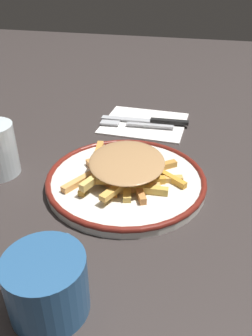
# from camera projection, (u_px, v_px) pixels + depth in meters

# --- Properties ---
(ground_plane) EXTENTS (2.60, 2.60, 0.00)m
(ground_plane) POSITION_uv_depth(u_px,v_px,m) (126.00, 184.00, 0.61)
(ground_plane) COLOR #332C2A
(plate) EXTENTS (0.28, 0.28, 0.02)m
(plate) POSITION_uv_depth(u_px,v_px,m) (126.00, 180.00, 0.60)
(plate) COLOR silver
(plate) RESTS_ON ground_plane
(fries_heap) EXTENTS (0.19, 0.20, 0.04)m
(fries_heap) POSITION_uv_depth(u_px,v_px,m) (126.00, 168.00, 0.59)
(fries_heap) COLOR orange
(fries_heap) RESTS_ON plate
(napkin) EXTENTS (0.17, 0.20, 0.01)m
(napkin) POSITION_uv_depth(u_px,v_px,m) (144.00, 123.00, 0.82)
(napkin) COLOR white
(napkin) RESTS_ON ground_plane
(fork) EXTENTS (0.03, 0.18, 0.01)m
(fork) POSITION_uv_depth(u_px,v_px,m) (137.00, 125.00, 0.80)
(fork) COLOR silver
(fork) RESTS_ON napkin
(knife) EXTENTS (0.03, 0.21, 0.01)m
(knife) POSITION_uv_depth(u_px,v_px,m) (152.00, 120.00, 0.82)
(knife) COLOR black
(knife) RESTS_ON napkin
(coffee_mug) EXTENTS (0.12, 0.09, 0.08)m
(coffee_mug) POSITION_uv_depth(u_px,v_px,m) (47.00, 284.00, 0.38)
(coffee_mug) COLOR #2C5B8E
(coffee_mug) RESTS_ON ground_plane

